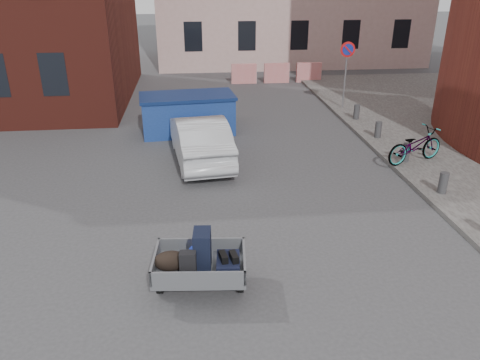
{
  "coord_description": "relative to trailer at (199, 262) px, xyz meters",
  "views": [
    {
      "loc": [
        -0.27,
        -8.97,
        5.27
      ],
      "look_at": [
        0.73,
        0.34,
        1.1
      ],
      "focal_mm": 35.0,
      "sensor_mm": 36.0,
      "label": 1
    }
  ],
  "objects": [
    {
      "name": "silver_car",
      "position": [
        0.2,
        6.46,
        0.09
      ],
      "size": [
        1.96,
        4.35,
        1.39
      ],
      "primitive_type": "imported",
      "rotation": [
        0.0,
        0.0,
        3.26
      ],
      "color": "silver",
      "rests_on": "ground"
    },
    {
      "name": "bicycle",
      "position": [
        6.45,
        5.33,
        0.03
      ],
      "size": [
        2.08,
        1.3,
        1.03
      ],
      "primitive_type": "imported",
      "rotation": [
        0.0,
        0.0,
        1.91
      ],
      "color": "black",
      "rests_on": "sidewalk"
    },
    {
      "name": "no_parking_sign",
      "position": [
        6.25,
        11.51,
        1.41
      ],
      "size": [
        0.6,
        0.09,
        2.65
      ],
      "color": "gray",
      "rests_on": "sidewalk"
    },
    {
      "name": "ground",
      "position": [
        0.25,
        2.03,
        -0.61
      ],
      "size": [
        120.0,
        120.0,
        0.0
      ],
      "primitive_type": "plane",
      "color": "#38383A",
      "rests_on": "ground"
    },
    {
      "name": "trailer",
      "position": [
        0.0,
        0.0,
        0.0
      ],
      "size": [
        1.69,
        1.87,
        1.2
      ],
      "rotation": [
        0.0,
        0.0,
        -0.09
      ],
      "color": "black",
      "rests_on": "ground"
    },
    {
      "name": "bollards",
      "position": [
        6.25,
        5.43,
        -0.21
      ],
      "size": [
        0.22,
        9.02,
        0.55
      ],
      "color": "#3A3A3D",
      "rests_on": "sidewalk"
    },
    {
      "name": "dumpster",
      "position": [
        -0.15,
        9.23,
        0.08
      ],
      "size": [
        3.42,
        2.0,
        1.37
      ],
      "rotation": [
        0.0,
        0.0,
        0.1
      ],
      "color": "navy",
      "rests_on": "ground"
    },
    {
      "name": "barriers",
      "position": [
        4.45,
        17.03,
        -0.11
      ],
      "size": [
        4.7,
        0.18,
        1.0
      ],
      "color": "red",
      "rests_on": "ground"
    }
  ]
}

